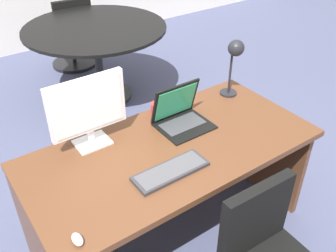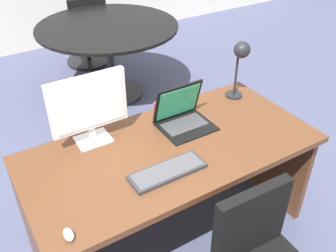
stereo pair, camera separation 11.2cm
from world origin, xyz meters
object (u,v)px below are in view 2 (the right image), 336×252
at_px(meeting_chair_near, 88,39).
at_px(desk_lamp, 241,57).
at_px(laptop, 181,112).
at_px(meeting_table, 109,43).
at_px(mouse, 68,235).
at_px(desk, 167,169).
at_px(monitor, 89,106).
at_px(keyboard, 168,171).
at_px(coffee_mug, 160,108).

bearing_deg(meeting_chair_near, desk_lamp, -87.20).
bearing_deg(laptop, meeting_table, 80.70).
height_order(mouse, meeting_chair_near, meeting_chair_near).
height_order(desk, meeting_chair_near, meeting_chair_near).
height_order(monitor, meeting_table, monitor).
relative_size(desk, desk_lamp, 4.16).
relative_size(monitor, meeting_table, 0.32).
bearing_deg(desk_lamp, meeting_table, 97.01).
distance_m(mouse, desk_lamp, 1.56).
height_order(laptop, meeting_chair_near, laptop).
xyz_separation_m(monitor, meeting_table, (0.84, 1.68, -0.39)).
distance_m(laptop, keyboard, 0.49).
relative_size(laptop, coffee_mug, 3.05).
bearing_deg(laptop, coffee_mug, 110.24).
bearing_deg(desk, monitor, 146.08).
height_order(monitor, mouse, monitor).
relative_size(monitor, mouse, 5.76).
bearing_deg(meeting_table, desk_lamp, -82.99).
bearing_deg(laptop, meeting_chair_near, 81.94).
distance_m(monitor, coffee_mug, 0.53).
bearing_deg(desk, desk_lamp, 15.90).
bearing_deg(desk, laptop, 35.44).
height_order(keyboard, meeting_chair_near, meeting_chair_near).
xyz_separation_m(monitor, meeting_chair_near, (0.93, 2.57, -0.66)).
height_order(keyboard, meeting_table, meeting_table).
distance_m(laptop, desk_lamp, 0.56).
bearing_deg(desk_lamp, coffee_mug, 170.83).
bearing_deg(mouse, laptop, 28.47).
relative_size(mouse, meeting_chair_near, 0.09).
bearing_deg(desk_lamp, monitor, 177.29).
relative_size(monitor, coffee_mug, 4.26).
bearing_deg(monitor, laptop, -12.07).
height_order(monitor, coffee_mug, monitor).
xyz_separation_m(keyboard, meeting_chair_near, (0.70, 3.04, -0.43)).
height_order(desk, desk_lamp, desk_lamp).
xyz_separation_m(desk_lamp, coffee_mug, (-0.57, 0.09, -0.26)).
xyz_separation_m(mouse, meeting_chair_near, (1.29, 3.18, -0.43)).
xyz_separation_m(laptop, keyboard, (-0.32, -0.36, -0.07)).
relative_size(desk_lamp, meeting_chair_near, 0.47).
height_order(desk_lamp, coffee_mug, desk_lamp).
distance_m(desk, monitor, 0.63).
distance_m(desk, coffee_mug, 0.40).
distance_m(desk, meeting_chair_near, 2.87).
distance_m(keyboard, desk_lamp, 0.98).
distance_m(monitor, desk_lamp, 1.06).
distance_m(desk, keyboard, 0.35).
xyz_separation_m(monitor, desk_lamp, (1.06, -0.05, 0.06)).
relative_size(mouse, meeting_table, 0.05).
bearing_deg(desk, meeting_chair_near, 78.71).
relative_size(laptop, meeting_table, 0.23).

